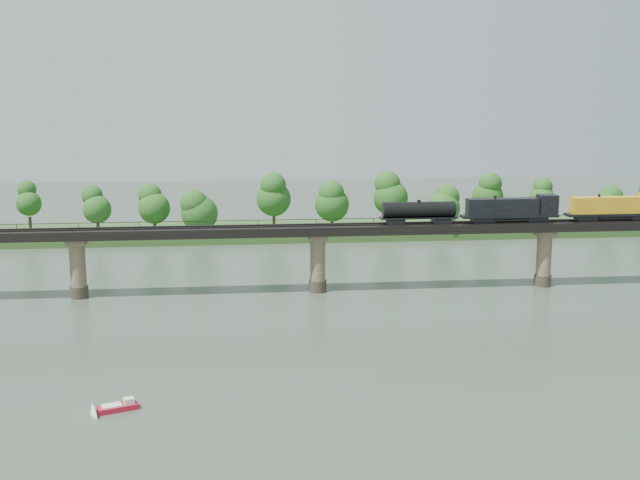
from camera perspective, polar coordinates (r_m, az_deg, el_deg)
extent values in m
plane|color=#354234|center=(109.43, 1.42, -7.58)|extent=(400.00, 400.00, 0.00)
cube|color=#2B4E1F|center=(191.45, -1.81, 0.65)|extent=(300.00, 24.00, 1.60)
cylinder|color=#473A2D|center=(139.71, -16.75, -3.54)|extent=(3.00, 3.00, 2.00)
cylinder|color=#887459|center=(138.70, -16.85, -1.74)|extent=(2.60, 2.60, 9.00)
cube|color=#887459|center=(137.92, -16.94, -0.12)|extent=(3.20, 3.20, 1.00)
cylinder|color=#473A2D|center=(137.79, -0.16, -3.27)|extent=(3.00, 3.00, 2.00)
cylinder|color=#887459|center=(136.77, -0.16, -1.44)|extent=(2.60, 2.60, 9.00)
cube|color=#887459|center=(135.98, -0.16, 0.20)|extent=(3.20, 3.20, 1.00)
cylinder|color=#473A2D|center=(147.15, 15.55, -2.76)|extent=(3.00, 3.00, 2.00)
cylinder|color=#887459|center=(146.20, 15.64, -1.05)|extent=(2.60, 2.60, 9.00)
cube|color=#887459|center=(145.46, 15.72, 0.49)|extent=(3.20, 3.20, 1.00)
cube|color=black|center=(135.75, -0.17, 0.72)|extent=(220.00, 5.00, 1.50)
cube|color=black|center=(134.87, -0.13, 1.01)|extent=(220.00, 0.12, 0.16)
cube|color=black|center=(136.35, -0.20, 1.12)|extent=(220.00, 0.12, 0.16)
cube|color=black|center=(133.15, -0.06, 1.16)|extent=(220.00, 0.10, 0.10)
cube|color=black|center=(137.86, -0.27, 1.49)|extent=(220.00, 0.10, 0.10)
cube|color=black|center=(133.21, -0.06, 1.01)|extent=(0.08, 0.08, 0.70)
cube|color=black|center=(137.92, -0.27, 1.35)|extent=(0.08, 0.08, 0.70)
cylinder|color=#382619|center=(195.61, -19.90, 1.01)|extent=(0.70, 0.70, 3.71)
sphere|color=#1A4D16|center=(194.89, -19.99, 2.45)|extent=(5.67, 5.67, 5.67)
sphere|color=#1A4D16|center=(194.50, -20.05, 3.35)|extent=(4.25, 4.25, 4.25)
cylinder|color=#382619|center=(184.62, -15.50, 0.69)|extent=(0.70, 0.70, 3.51)
sphere|color=#1A4D16|center=(183.89, -15.57, 2.12)|extent=(6.31, 6.31, 6.31)
sphere|color=#1A4D16|center=(183.49, -15.62, 3.02)|extent=(4.73, 4.73, 4.73)
cylinder|color=#382619|center=(185.45, -11.66, 0.88)|extent=(0.70, 0.70, 3.34)
sphere|color=#1A4D16|center=(184.76, -11.71, 2.24)|extent=(7.18, 7.18, 7.18)
sphere|color=#1A4D16|center=(184.37, -11.74, 3.10)|extent=(5.39, 5.39, 5.39)
cylinder|color=#382619|center=(182.09, -8.54, 0.72)|extent=(0.70, 0.70, 2.83)
sphere|color=#1A4D16|center=(181.48, -8.57, 1.89)|extent=(8.26, 8.26, 8.26)
sphere|color=#1A4D16|center=(181.13, -8.59, 2.62)|extent=(6.19, 6.19, 6.19)
cylinder|color=#382619|center=(188.41, -3.29, 1.33)|extent=(0.70, 0.70, 3.96)
sphere|color=#1A4D16|center=(187.61, -3.31, 2.92)|extent=(8.07, 8.07, 8.07)
sphere|color=#1A4D16|center=(187.19, -3.32, 3.93)|extent=(6.05, 6.05, 6.05)
cylinder|color=#382619|center=(188.05, 0.86, 1.22)|extent=(0.70, 0.70, 3.27)
sphere|color=#1A4D16|center=(187.37, 0.86, 2.54)|extent=(8.03, 8.03, 8.03)
sphere|color=#1A4D16|center=(187.00, 0.87, 3.36)|extent=(6.02, 6.02, 6.02)
cylinder|color=#382619|center=(191.29, 5.03, 1.44)|extent=(0.70, 0.70, 3.92)
sphere|color=#1A4D16|center=(190.51, 5.05, 3.00)|extent=(8.29, 8.29, 8.29)
sphere|color=#1A4D16|center=(190.10, 5.07, 3.97)|extent=(6.21, 6.21, 6.21)
cylinder|color=#382619|center=(187.07, 8.72, 1.01)|extent=(0.70, 0.70, 3.02)
sphere|color=#1A4D16|center=(186.43, 8.76, 2.23)|extent=(7.74, 7.74, 7.74)
sphere|color=#1A4D16|center=(186.08, 8.78, 3.00)|extent=(5.80, 5.80, 5.80)
cylinder|color=#382619|center=(198.89, 11.79, 1.60)|extent=(0.70, 0.70, 3.80)
sphere|color=#1A4D16|center=(198.16, 11.85, 3.04)|extent=(7.47, 7.47, 7.47)
sphere|color=#1A4D16|center=(197.77, 11.88, 3.95)|extent=(5.60, 5.60, 5.60)
cylinder|color=#382619|center=(203.68, 15.44, 1.59)|extent=(0.70, 0.70, 3.38)
sphere|color=#1A4D16|center=(203.04, 15.50, 2.84)|extent=(6.23, 6.23, 6.23)
sphere|color=#1A4D16|center=(202.69, 15.54, 3.63)|extent=(4.67, 4.67, 4.67)
cylinder|color=#382619|center=(203.91, 19.66, 1.27)|extent=(0.70, 0.70, 2.77)
sphere|color=#1A4D16|center=(203.38, 19.73, 2.30)|extent=(7.04, 7.04, 7.04)
sphere|color=#1A4D16|center=(203.07, 19.77, 2.94)|extent=(5.28, 5.28, 5.28)
cube|color=black|center=(152.13, 21.74, 1.52)|extent=(3.56, 2.14, 0.98)
cube|color=black|center=(147.85, 18.37, 1.49)|extent=(3.56, 2.14, 0.98)
cube|color=black|center=(149.84, 20.09, 1.74)|extent=(16.92, 2.67, 0.45)
cube|color=gold|center=(149.02, 19.67, 2.36)|extent=(12.47, 2.40, 2.85)
cylinder|color=black|center=(149.91, 20.08, 1.55)|extent=(5.34, 1.25, 1.25)
cube|color=black|center=(144.44, 15.14, 1.45)|extent=(3.56, 2.14, 0.98)
cube|color=black|center=(141.23, 11.43, 1.41)|extent=(3.56, 2.14, 0.98)
cube|color=black|center=(142.66, 13.32, 1.68)|extent=(16.92, 2.67, 0.45)
cube|color=black|center=(141.98, 12.83, 2.33)|extent=(12.47, 2.40, 2.85)
cube|color=black|center=(144.71, 15.85, 2.45)|extent=(3.21, 2.67, 3.38)
cylinder|color=black|center=(142.74, 13.31, 1.49)|extent=(5.34, 1.25, 1.25)
cube|color=black|center=(139.28, 8.62, 1.37)|extent=(3.12, 1.96, 0.98)
cube|color=black|center=(137.50, 5.39, 1.33)|extent=(3.12, 1.96, 0.98)
cube|color=black|center=(138.24, 7.02, 1.59)|extent=(13.36, 2.14, 0.27)
cylinder|color=black|center=(138.03, 7.04, 2.17)|extent=(12.47, 2.67, 2.67)
cylinder|color=black|center=(137.82, 7.05, 2.76)|extent=(0.62, 0.62, 0.45)
cube|color=red|center=(91.49, -14.16, -11.49)|extent=(4.58, 2.98, 0.60)
cube|color=white|center=(91.24, -14.60, -11.34)|extent=(2.39, 1.94, 0.22)
cube|color=white|center=(91.50, -13.43, -11.04)|extent=(1.33, 1.33, 0.60)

